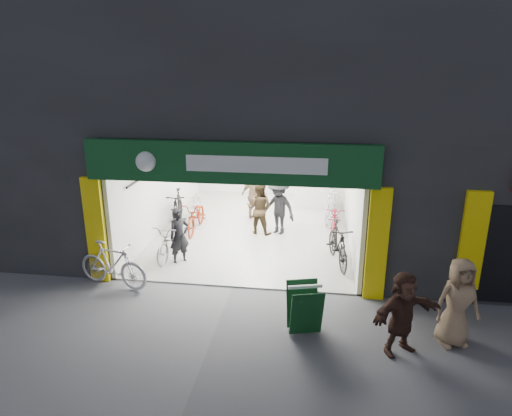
% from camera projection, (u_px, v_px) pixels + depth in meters
% --- Properties ---
extents(ground, '(60.00, 60.00, 0.00)m').
position_uv_depth(ground, '(232.00, 288.00, 10.82)').
color(ground, '#56565B').
rests_on(ground, ground).
extents(building, '(17.00, 10.27, 8.00)m').
position_uv_depth(building, '(289.00, 88.00, 14.06)').
color(building, '#232326').
rests_on(building, ground).
extents(bike_left_front, '(0.90, 1.99, 1.01)m').
position_uv_depth(bike_left_front, '(173.00, 239.00, 12.38)').
color(bike_left_front, '#A3A2A7').
rests_on(bike_left_front, ground).
extents(bike_left_midfront, '(0.89, 2.04, 1.19)m').
position_uv_depth(bike_left_midfront, '(178.00, 209.00, 14.61)').
color(bike_left_midfront, black).
rests_on(bike_left_midfront, ground).
extents(bike_left_midback, '(0.70, 1.92, 1.00)m').
position_uv_depth(bike_left_midback, '(196.00, 216.00, 14.24)').
color(bike_left_midback, maroon).
rests_on(bike_left_midback, ground).
extents(bike_left_back, '(0.59, 1.63, 0.96)m').
position_uv_depth(bike_left_back, '(197.00, 206.00, 15.32)').
color(bike_left_back, silver).
rests_on(bike_left_back, ground).
extents(bike_right_front, '(0.91, 1.97, 1.14)m').
position_uv_depth(bike_right_front, '(338.00, 244.00, 11.89)').
color(bike_right_front, black).
rests_on(bike_right_front, ground).
extents(bike_right_mid, '(0.63, 1.64, 0.85)m').
position_uv_depth(bike_right_mid, '(335.00, 218.00, 14.26)').
color(bike_right_mid, maroon).
rests_on(bike_right_mid, ground).
extents(bike_right_back, '(0.89, 2.02, 1.18)m').
position_uv_depth(bike_right_back, '(331.00, 204.00, 15.18)').
color(bike_right_back, silver).
rests_on(bike_right_back, ground).
extents(parked_bike, '(1.95, 0.97, 1.13)m').
position_uv_depth(parked_bike, '(112.00, 264.00, 10.72)').
color(parked_bike, silver).
rests_on(parked_bike, ground).
extents(customer_a, '(0.65, 0.64, 1.51)m').
position_uv_depth(customer_a, '(179.00, 236.00, 11.90)').
color(customer_a, black).
rests_on(customer_a, ground).
extents(customer_b, '(0.90, 0.76, 1.65)m').
position_uv_depth(customer_b, '(259.00, 209.00, 13.90)').
color(customer_b, '#352818').
rests_on(customer_b, ground).
extents(customer_c, '(1.30, 1.12, 1.75)m').
position_uv_depth(customer_c, '(278.00, 207.00, 13.86)').
color(customer_c, black).
rests_on(customer_c, ground).
extents(customer_d, '(1.06, 0.76, 1.67)m').
position_uv_depth(customer_d, '(254.00, 196.00, 15.15)').
color(customer_d, '#7C6248').
rests_on(customer_d, ground).
extents(pedestrian_near, '(0.96, 0.74, 1.74)m').
position_uv_depth(pedestrian_near, '(458.00, 302.00, 8.43)').
color(pedestrian_near, '#907253').
rests_on(pedestrian_near, ground).
extents(pedestrian_far, '(1.51, 1.19, 1.60)m').
position_uv_depth(pedestrian_far, '(402.00, 313.00, 8.21)').
color(pedestrian_far, '#3C241B').
rests_on(pedestrian_far, ground).
extents(sandwich_board, '(0.78, 0.79, 0.98)m').
position_uv_depth(sandwich_board, '(305.00, 307.00, 8.91)').
color(sandwich_board, '#0E3817').
rests_on(sandwich_board, ground).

